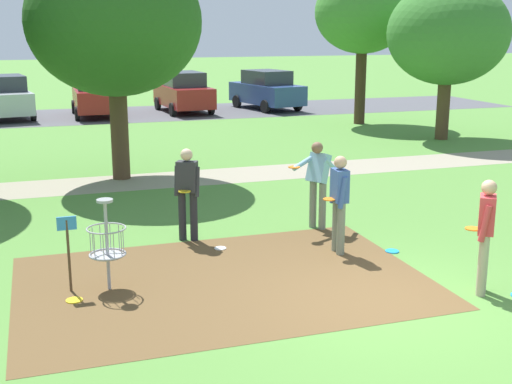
% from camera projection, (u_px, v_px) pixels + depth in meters
% --- Properties ---
extents(ground_plane, '(160.00, 160.00, 0.00)m').
position_uv_depth(ground_plane, '(392.00, 304.00, 9.56)').
color(ground_plane, '#518438').
extents(dirt_tee_pad, '(6.21, 4.29, 0.01)m').
position_uv_depth(dirt_tee_pad, '(224.00, 281.00, 10.40)').
color(dirt_tee_pad, brown).
rests_on(dirt_tee_pad, ground).
extents(disc_golf_basket, '(0.98, 0.58, 1.39)m').
position_uv_depth(disc_golf_basket, '(103.00, 241.00, 9.92)').
color(disc_golf_basket, '#9E9EA3').
rests_on(disc_golf_basket, ground).
extents(player_foreground_watching, '(0.45, 0.47, 1.71)m').
position_uv_depth(player_foreground_watching, '(485.00, 230.00, 9.75)').
color(player_foreground_watching, tan).
rests_on(player_foreground_watching, ground).
extents(player_throwing, '(0.49, 0.45, 1.71)m').
position_uv_depth(player_throwing, '(187.00, 189.00, 12.21)').
color(player_throwing, '#232328').
rests_on(player_throwing, ground).
extents(player_waiting_left, '(0.41, 0.48, 1.71)m').
position_uv_depth(player_waiting_left, '(339.00, 199.00, 11.53)').
color(player_waiting_left, slate).
rests_on(player_waiting_left, ground).
extents(player_waiting_right, '(1.15, 0.55, 1.71)m').
position_uv_depth(player_waiting_right, '(318.00, 179.00, 12.95)').
color(player_waiting_right, slate).
rests_on(player_waiting_right, ground).
extents(frisbee_near_basket, '(0.24, 0.24, 0.02)m').
position_uv_depth(frisbee_near_basket, '(74.00, 300.00, 9.67)').
color(frisbee_near_basket, gold).
rests_on(frisbee_near_basket, ground).
extents(frisbee_mid_grass, '(0.24, 0.24, 0.02)m').
position_uv_depth(frisbee_mid_grass, '(392.00, 251.00, 11.79)').
color(frisbee_mid_grass, '#1E93DB').
rests_on(frisbee_mid_grass, ground).
extents(frisbee_far_left, '(0.22, 0.22, 0.02)m').
position_uv_depth(frisbee_far_left, '(338.00, 223.00, 13.49)').
color(frisbee_far_left, '#1E93DB').
rests_on(frisbee_far_left, ground).
extents(frisbee_far_right, '(0.21, 0.21, 0.02)m').
position_uv_depth(frisbee_far_right, '(220.00, 248.00, 11.95)').
color(frisbee_far_right, white).
rests_on(frisbee_far_right, ground).
extents(tree_near_right, '(3.79, 3.79, 6.02)m').
position_uv_depth(tree_near_right, '(363.00, 13.00, 26.51)').
color(tree_near_right, '#422D1E').
rests_on(tree_near_right, ground).
extents(tree_mid_center, '(4.11, 4.11, 5.38)m').
position_uv_depth(tree_mid_center, '(448.00, 34.00, 22.86)').
color(tree_mid_center, '#4C3823').
rests_on(tree_mid_center, ground).
extents(tree_mid_right, '(4.32, 4.32, 5.79)m').
position_uv_depth(tree_mid_right, '(114.00, 22.00, 16.60)').
color(tree_mid_right, '#4C3823').
rests_on(tree_mid_right, ground).
extents(parking_lot_strip, '(36.00, 6.00, 0.01)m').
position_uv_depth(parking_lot_strip, '(142.00, 114.00, 30.69)').
color(parking_lot_strip, '#4C4C51').
rests_on(parking_lot_strip, ground).
extents(parked_car_leftmost, '(2.46, 4.43, 1.84)m').
position_uv_depth(parked_car_leftmost, '(5.00, 97.00, 28.80)').
color(parked_car_leftmost, '#B2B7BC').
rests_on(parked_car_leftmost, ground).
extents(parked_car_center_left, '(2.01, 4.22, 1.84)m').
position_uv_depth(parked_car_center_left, '(96.00, 95.00, 29.65)').
color(parked_car_center_left, maroon).
rests_on(parked_car_center_left, ground).
extents(parked_car_center_right, '(2.20, 4.32, 1.84)m').
position_uv_depth(parked_car_center_right, '(183.00, 92.00, 31.05)').
color(parked_car_center_right, maroon).
rests_on(parked_car_center_right, ground).
extents(parked_car_rightmost, '(2.71, 4.50, 1.84)m').
position_uv_depth(parked_car_rightmost, '(267.00, 90.00, 32.16)').
color(parked_car_rightmost, '#2D4784').
rests_on(parked_car_rightmost, ground).
extents(gravel_path, '(40.00, 1.88, 0.00)m').
position_uv_depth(gravel_path, '(223.00, 176.00, 17.83)').
color(gravel_path, gray).
rests_on(gravel_path, ground).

